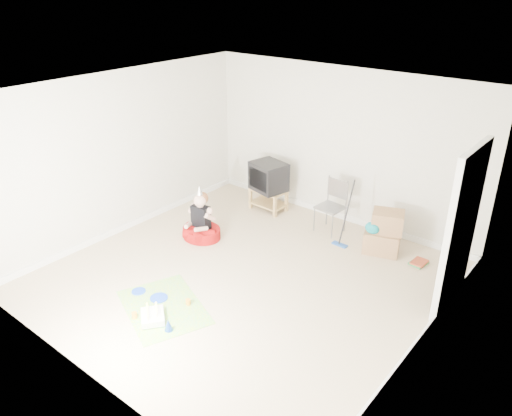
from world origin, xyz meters
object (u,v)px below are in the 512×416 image
Objects in this scene: folding_chair at (330,207)px; seated_woman at (201,227)px; tv_stand at (268,197)px; birthday_cake at (153,317)px; cardboard_boxes at (384,233)px; crt_tv at (269,176)px.

seated_woman reaches higher than folding_chair.
seated_woman is at bearing -97.16° from tv_stand.
tv_stand is 1.54m from seated_woman.
seated_woman is at bearing 118.32° from birthday_cake.
cardboard_boxes reaches higher than tv_stand.
cardboard_boxes reaches higher than birthday_cake.
seated_woman is (-0.19, -1.53, -0.04)m from tv_stand.
crt_tv is 0.65× the size of folding_chair.
folding_chair is 3.46m from birthday_cake.
tv_stand is at bearing 103.74° from birthday_cake.
crt_tv is 2.31m from cardboard_boxes.
birthday_cake is (0.84, -3.45, -0.60)m from crt_tv.
seated_woman is at bearing -135.05° from folding_chair.
seated_woman is 2.19m from birthday_cake.
folding_chair is (1.30, -0.04, 0.20)m from tv_stand.
tv_stand is at bearing -49.71° from crt_tv.
birthday_cake is (-1.44, -3.34, -0.27)m from cardboard_boxes.
crt_tv reaches higher than birthday_cake.
cardboard_boxes is at bearing -3.91° from folding_chair.
tv_stand is 0.96× the size of cardboard_boxes.
folding_chair is 1.00m from cardboard_boxes.
crt_tv is at bearing 178.31° from folding_chair.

